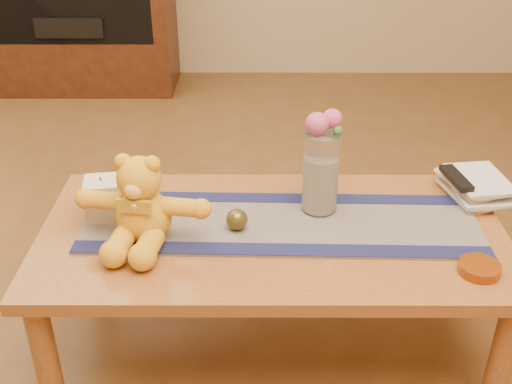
{
  "coord_description": "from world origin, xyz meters",
  "views": [
    {
      "loc": [
        -0.05,
        -1.57,
        1.48
      ],
      "look_at": [
        -0.05,
        0.0,
        0.58
      ],
      "focal_mm": 43.63,
      "sensor_mm": 36.0,
      "label": 1
    }
  ],
  "objects_px": {
    "book_bottom": "(451,197)",
    "bronze_ball": "(237,219)",
    "teddy_bear": "(142,199)",
    "glass_vase": "(321,172)",
    "tv_remote": "(456,178)",
    "amber_dish": "(479,268)",
    "pillar_candle": "(103,198)"
  },
  "relations": [
    {
      "from": "glass_vase",
      "to": "book_bottom",
      "type": "bearing_deg",
      "value": 9.36
    },
    {
      "from": "amber_dish",
      "to": "book_bottom",
      "type": "bearing_deg",
      "value": 85.56
    },
    {
      "from": "pillar_candle",
      "to": "tv_remote",
      "type": "bearing_deg",
      "value": 5.17
    },
    {
      "from": "bronze_ball",
      "to": "tv_remote",
      "type": "xyz_separation_m",
      "value": [
        0.69,
        0.18,
        0.04
      ]
    },
    {
      "from": "pillar_candle",
      "to": "bronze_ball",
      "type": "xyz_separation_m",
      "value": [
        0.41,
        -0.08,
        -0.03
      ]
    },
    {
      "from": "bronze_ball",
      "to": "amber_dish",
      "type": "distance_m",
      "value": 0.69
    },
    {
      "from": "glass_vase",
      "to": "amber_dish",
      "type": "xyz_separation_m",
      "value": [
        0.41,
        -0.32,
        -0.12
      ]
    },
    {
      "from": "teddy_bear",
      "to": "tv_remote",
      "type": "relative_size",
      "value": 2.32
    },
    {
      "from": "pillar_candle",
      "to": "glass_vase",
      "type": "relative_size",
      "value": 0.47
    },
    {
      "from": "teddy_bear",
      "to": "pillar_candle",
      "type": "xyz_separation_m",
      "value": [
        -0.14,
        0.12,
        -0.06
      ]
    },
    {
      "from": "amber_dish",
      "to": "bronze_ball",
      "type": "bearing_deg",
      "value": 162.86
    },
    {
      "from": "bronze_ball",
      "to": "tv_remote",
      "type": "distance_m",
      "value": 0.72
    },
    {
      "from": "bronze_ball",
      "to": "amber_dish",
      "type": "relative_size",
      "value": 0.58
    },
    {
      "from": "book_bottom",
      "to": "bronze_ball",
      "type": "bearing_deg",
      "value": -177.98
    },
    {
      "from": "book_bottom",
      "to": "amber_dish",
      "type": "xyz_separation_m",
      "value": [
        -0.03,
        -0.39,
        0.0
      ]
    },
    {
      "from": "tv_remote",
      "to": "amber_dish",
      "type": "distance_m",
      "value": 0.39
    },
    {
      "from": "glass_vase",
      "to": "amber_dish",
      "type": "height_order",
      "value": "glass_vase"
    },
    {
      "from": "bronze_ball",
      "to": "book_bottom",
      "type": "relative_size",
      "value": 0.29
    },
    {
      "from": "teddy_bear",
      "to": "bronze_ball",
      "type": "bearing_deg",
      "value": 17.97
    },
    {
      "from": "teddy_bear",
      "to": "pillar_candle",
      "type": "bearing_deg",
      "value": 150.15
    },
    {
      "from": "book_bottom",
      "to": "amber_dish",
      "type": "relative_size",
      "value": 1.98
    },
    {
      "from": "glass_vase",
      "to": "teddy_bear",
      "type": "bearing_deg",
      "value": -163.4
    },
    {
      "from": "pillar_candle",
      "to": "bronze_ball",
      "type": "relative_size",
      "value": 1.87
    },
    {
      "from": "book_bottom",
      "to": "glass_vase",
      "type": "bearing_deg",
      "value": 176.24
    },
    {
      "from": "amber_dish",
      "to": "teddy_bear",
      "type": "bearing_deg",
      "value": 169.99
    },
    {
      "from": "bronze_ball",
      "to": "glass_vase",
      "type": "bearing_deg",
      "value": 24.37
    },
    {
      "from": "glass_vase",
      "to": "tv_remote",
      "type": "height_order",
      "value": "glass_vase"
    },
    {
      "from": "pillar_candle",
      "to": "tv_remote",
      "type": "relative_size",
      "value": 0.76
    },
    {
      "from": "glass_vase",
      "to": "book_bottom",
      "type": "relative_size",
      "value": 1.17
    },
    {
      "from": "teddy_bear",
      "to": "tv_remote",
      "type": "bearing_deg",
      "value": 22.17
    },
    {
      "from": "teddy_bear",
      "to": "bronze_ball",
      "type": "height_order",
      "value": "teddy_bear"
    },
    {
      "from": "glass_vase",
      "to": "book_bottom",
      "type": "distance_m",
      "value": 0.46
    }
  ]
}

